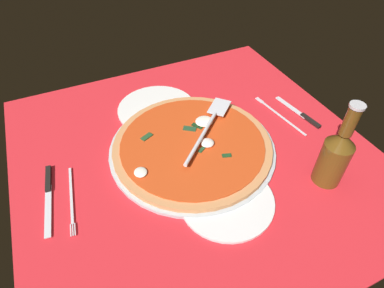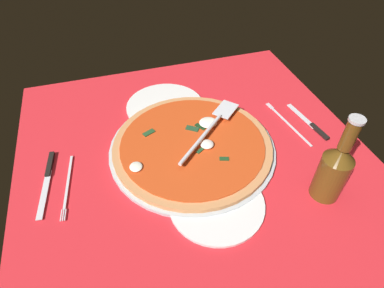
{
  "view_description": "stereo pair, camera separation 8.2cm",
  "coord_description": "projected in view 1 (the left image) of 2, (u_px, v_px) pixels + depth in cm",
  "views": [
    {
      "loc": [
        -53.69,
        25.63,
        60.74
      ],
      "look_at": [
        1.44,
        0.1,
        2.3
      ],
      "focal_mm": 29.69,
      "sensor_mm": 36.0,
      "label": 1
    },
    {
      "loc": [
        -56.63,
        17.95,
        60.74
      ],
      "look_at": [
        1.44,
        0.1,
        2.3
      ],
      "focal_mm": 29.69,
      "sensor_mm": 36.0,
      "label": 2
    }
  ],
  "objects": [
    {
      "name": "place_setting_near",
      "position": [
        291.0,
        116.0,
        0.96
      ],
      "size": [
        21.71,
        15.09,
        1.4
      ],
      "rotation": [
        0.0,
        0.0,
        0.13
      ],
      "color": "white",
      "rests_on": "ground_plane"
    },
    {
      "name": "dinner_plate_left",
      "position": [
        226.0,
        200.0,
        0.73
      ],
      "size": [
        22.06,
        22.06,
        1.0
      ],
      "primitive_type": "cylinder",
      "color": "silver",
      "rests_on": "ground_plane"
    },
    {
      "name": "pizza_server",
      "position": [
        208.0,
        126.0,
        0.86
      ],
      "size": [
        22.04,
        23.5,
        1.0
      ],
      "rotation": [
        0.0,
        0.0,
        5.46
      ],
      "color": "silver",
      "rests_on": "pizza"
    },
    {
      "name": "dinner_plate_right",
      "position": [
        157.0,
        109.0,
        0.98
      ],
      "size": [
        23.9,
        23.9,
        1.0
      ],
      "primitive_type": "cylinder",
      "color": "white",
      "rests_on": "ground_plane"
    },
    {
      "name": "beer_bottle",
      "position": [
        335.0,
        155.0,
        0.72
      ],
      "size": [
        6.71,
        6.71,
        22.97
      ],
      "color": "#563A12",
      "rests_on": "ground_plane"
    },
    {
      "name": "pizza",
      "position": [
        192.0,
        144.0,
        0.85
      ],
      "size": [
        42.29,
        42.29,
        2.72
      ],
      "color": "tan",
      "rests_on": "pizza_pan"
    },
    {
      "name": "ground_plane",
      "position": [
        195.0,
        154.0,
        0.85
      ],
      "size": [
        91.25,
        91.25,
        0.8
      ],
      "primitive_type": "cube",
      "color": "red"
    },
    {
      "name": "place_setting_far",
      "position": [
        59.0,
        197.0,
        0.74
      ],
      "size": [
        22.36,
        13.8,
        1.4
      ],
      "rotation": [
        0.0,
        0.0,
        3.01
      ],
      "color": "white",
      "rests_on": "ground_plane"
    },
    {
      "name": "pizza_pan",
      "position": [
        192.0,
        148.0,
        0.85
      ],
      "size": [
        44.29,
        44.29,
        1.2
      ],
      "primitive_type": "cylinder",
      "color": "#AFBBC3",
      "rests_on": "ground_plane"
    },
    {
      "name": "checker_pattern",
      "position": [
        195.0,
        153.0,
        0.85
      ],
      "size": [
        91.25,
        91.25,
        0.1
      ],
      "color": "silver",
      "rests_on": "ground_plane"
    }
  ]
}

